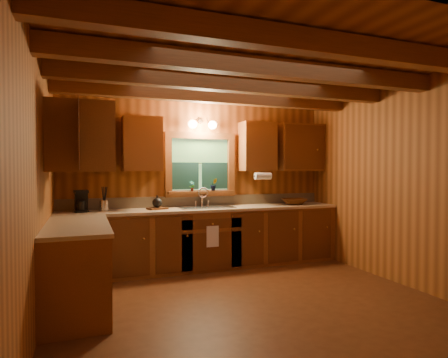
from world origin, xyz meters
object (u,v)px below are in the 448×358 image
coffee_maker (81,201)px  wicker_basket (294,202)px  sink (205,210)px  cutting_board (157,208)px

coffee_maker → wicker_basket: bearing=-12.0°
sink → cutting_board: sink is taller
wicker_basket → coffee_maker: bearing=178.4°
cutting_board → wicker_basket: 2.23m
sink → coffee_maker: (-1.75, 0.05, 0.19)m
sink → cutting_board: 0.73m
wicker_basket → cutting_board: bearing=178.6°
coffee_maker → cutting_board: size_ratio=1.11×
sink → cutting_board: size_ratio=3.08×
sink → coffee_maker: size_ratio=2.77×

